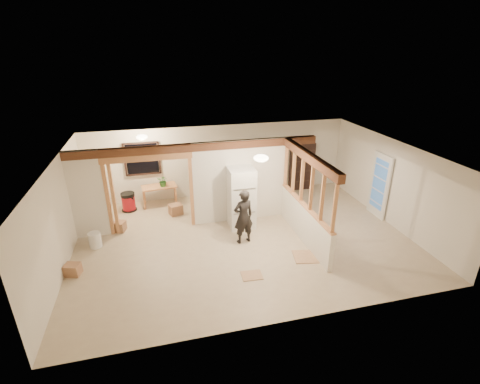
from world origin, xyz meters
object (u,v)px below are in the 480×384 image
object	(u,v)px
refrigerator	(241,198)
woman	(243,217)
shop_vac	(129,202)
work_table	(160,195)
bookshelf	(302,166)

from	to	relation	value
refrigerator	woman	bearing A→B (deg)	-100.82
refrigerator	shop_vac	world-z (taller)	refrigerator
work_table	bookshelf	size ratio (longest dim) A/B	0.64
work_table	bookshelf	distance (m)	5.18
work_table	bookshelf	bearing A→B (deg)	-4.50
shop_vac	refrigerator	bearing A→B (deg)	-29.22
woman	bookshelf	bearing A→B (deg)	-145.25
woman	work_table	size ratio (longest dim) A/B	1.38
work_table	refrigerator	bearing A→B (deg)	-48.51
refrigerator	shop_vac	size ratio (longest dim) A/B	2.88
refrigerator	work_table	size ratio (longest dim) A/B	1.61
shop_vac	bookshelf	world-z (taller)	bookshelf
work_table	bookshelf	xyz separation A→B (m)	(5.15, 0.24, 0.52)
shop_vac	bookshelf	xyz separation A→B (m)	(6.16, 0.41, 0.56)
work_table	shop_vac	world-z (taller)	work_table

